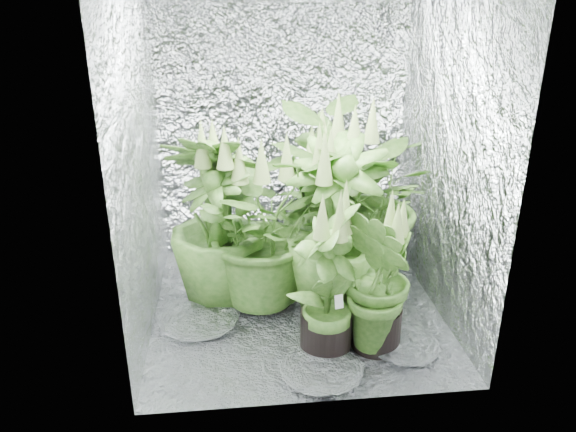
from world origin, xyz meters
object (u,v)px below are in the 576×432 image
Objects in this scene: plant_e at (356,201)px; plant_h at (334,231)px; plant_d at (217,221)px; plant_g at (380,282)px; plant_c at (316,210)px; plant_b at (330,191)px; plant_a at (265,227)px; plant_f at (327,283)px; circulation_fan at (372,234)px.

plant_h is at bearing -123.82° from plant_e.
plant_e is (0.81, 0.07, 0.06)m from plant_d.
plant_g is at bearing -35.36° from plant_d.
plant_c is 0.94× the size of plant_h.
plant_e reaches higher than plant_b.
plant_c is at bearing 38.84° from plant_a.
plant_h is at bearing 75.12° from plant_f.
plant_c is at bearing 147.95° from plant_e.
plant_h reaches higher than plant_a.
circulation_fan is at bearing -7.82° from plant_b.
plant_h is at bearing -84.34° from plant_c.
plant_f reaches higher than plant_g.
plant_h is (0.37, -0.13, 0.01)m from plant_a.
plant_d reaches higher than plant_f.
circulation_fan is (0.76, 0.51, -0.31)m from plant_a.
plant_c is at bearing -115.79° from plant_b.
plant_b is (0.47, 0.55, -0.00)m from plant_a.
plant_e reaches higher than plant_d.
plant_c reaches higher than circulation_fan.
plant_c is 0.27m from plant_e.
plant_g is at bearing -66.34° from plant_h.
plant_f is at bearing -176.83° from plant_g.
plant_b is 0.42m from circulation_fan.
plant_d is 1.02× the size of plant_h.
plant_h is at bearing 113.66° from plant_g.
plant_g is 0.78× the size of plant_h.
plant_b reaches higher than plant_c.
plant_e is (0.08, -0.42, 0.09)m from plant_b.
plant_g is at bearing -91.39° from plant_e.
circulation_fan is (0.23, 1.02, -0.21)m from plant_g.
plant_b reaches higher than plant_a.
plant_b is at bearing 33.85° from plant_d.
plant_f is 1.16m from circulation_fan.
plant_b is 0.44m from plant_e.
plant_d is 0.98m from plant_g.
plant_e is 0.59m from circulation_fan.
plant_e is (0.54, 0.13, 0.08)m from plant_a.
plant_g is 2.16× the size of circulation_fan.
plant_d is 1.24× the size of plant_f.
plant_c is 1.20× the size of plant_g.
plant_e is at bearing 66.70° from plant_f.
plant_g is 1.06m from circulation_fan.
plant_b is at bearing 93.32° from plant_g.
plant_g is at bearing -86.68° from plant_b.
plant_b is at bearing 81.73° from plant_h.
plant_e is at bearing 4.77° from plant_d.
plant_c is 2.59× the size of circulation_fan.
plant_c is at bearing -166.39° from circulation_fan.
plant_e is 0.66m from plant_g.
plant_e is at bearing -79.77° from plant_b.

